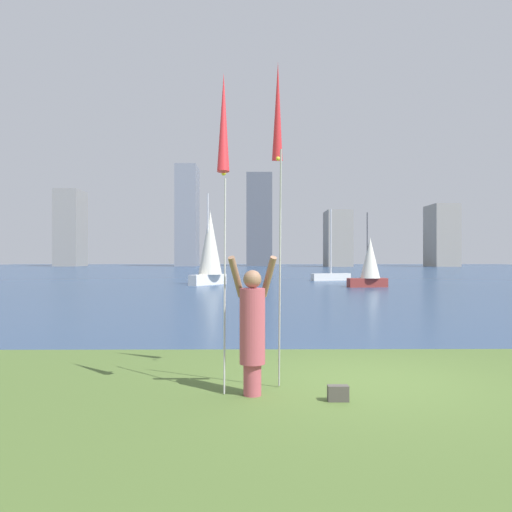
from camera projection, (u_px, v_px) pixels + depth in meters
name	position (u px, v px, depth m)	size (l,w,h in m)	color
ground	(266.00, 273.00, 58.64)	(120.00, 138.00, 0.12)	#4C662D
person	(252.00, 327.00, 6.86)	(0.68, 0.50, 1.85)	#B24C59
kite_flag_left	(224.00, 130.00, 6.72)	(0.16, 0.62, 4.25)	#B2B2B7
kite_flag_right	(278.00, 119.00, 7.63)	(0.16, 1.07, 4.69)	#B2B2B7
bag	(338.00, 393.00, 6.58)	(0.26, 0.13, 0.20)	#4C4742
sailboat_1	(331.00, 276.00, 39.87)	(3.18, 1.60, 5.52)	silver
sailboat_3	(210.00, 247.00, 33.97)	(2.37, 2.95, 5.98)	white
sailboat_5	(370.00, 263.00, 31.33)	(2.44, 1.33, 4.52)	maroon
skyline_tower_0	(71.00, 228.00, 100.78)	(4.49, 7.22, 14.77)	gray
skyline_tower_1	(187.00, 216.00, 101.54)	(4.03, 7.56, 19.55)	gray
skyline_tower_2	(259.00, 220.00, 102.38)	(4.98, 5.45, 18.21)	#565B66
skyline_tower_3	(338.00, 239.00, 97.33)	(4.53, 7.32, 10.44)	gray
skyline_tower_4	(442.00, 236.00, 97.83)	(4.56, 7.43, 11.64)	gray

